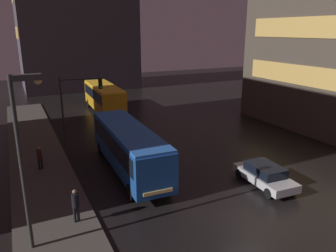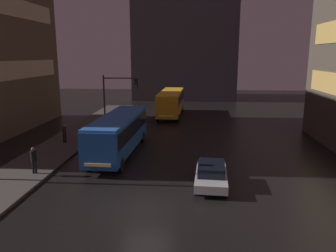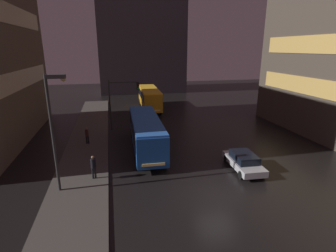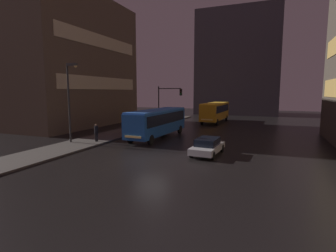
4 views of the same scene
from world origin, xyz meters
name	(u,v)px [view 1 (image 1 of 4)]	position (x,y,z in m)	size (l,w,h in m)	color
ground_plane	(253,225)	(0.00, 0.00, 0.00)	(120.00, 120.00, 0.00)	black
sidewalk_left	(44,179)	(-9.00, 10.00, 0.07)	(4.00, 48.00, 0.15)	#47423D
building_far_backdrop	(75,17)	(0.62, 46.19, 11.50)	(18.07, 12.00, 22.99)	#423D47
bus_near	(129,145)	(-3.45, 8.96, 1.95)	(2.86, 10.75, 3.16)	#194793
bus_far	(104,96)	(-0.53, 26.16, 2.02)	(2.97, 10.28, 3.28)	orange
car_taxi	(265,175)	(3.53, 3.23, 0.71)	(2.10, 4.48, 1.37)	#B7B7BC
pedestrian_near	(76,203)	(-7.99, 3.97, 1.20)	(0.51, 0.51, 1.78)	black
pedestrian_mid	(40,156)	(-9.00, 11.65, 1.11)	(0.43, 0.43, 1.67)	black
traffic_light_main	(77,98)	(-5.34, 16.40, 4.00)	(3.52, 0.35, 5.86)	#2D2D2D
street_lamp_sidewalk	(24,138)	(-9.95, 2.76, 5.24)	(1.25, 0.36, 7.70)	#2D2D2D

